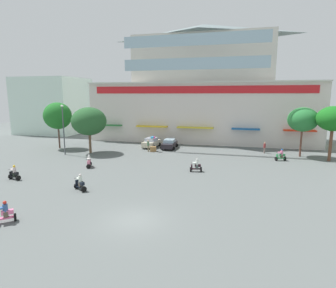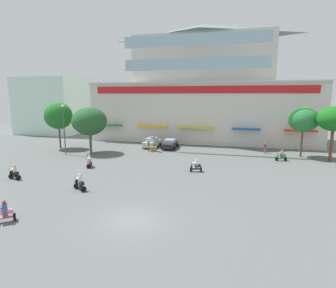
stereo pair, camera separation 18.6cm
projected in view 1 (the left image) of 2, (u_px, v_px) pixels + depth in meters
name	position (u px, v px, depth m)	size (l,w,h in m)	color
ground_plane	(175.00, 171.00, 31.35)	(128.00, 128.00, 0.00)	#585E5D
colonial_building	(202.00, 92.00, 52.25)	(40.16, 17.96, 21.29)	silver
flank_building_left	(54.00, 106.00, 62.62)	(13.31, 11.90, 12.25)	silver
plaza_tree_0	(89.00, 121.00, 40.22)	(4.98, 5.27, 6.76)	brown
plaza_tree_1	(333.00, 119.00, 34.94)	(3.98, 4.26, 7.12)	brown
plaza_tree_2	(58.00, 116.00, 43.65)	(4.45, 4.07, 7.35)	brown
plaza_tree_3	(303.00, 120.00, 37.70)	(3.99, 4.08, 6.84)	brown
parked_car_0	(151.00, 143.00, 45.30)	(2.60, 4.40, 1.58)	beige
parked_car_1	(169.00, 144.00, 44.31)	(2.48, 4.46, 1.50)	black
scooter_rider_0	(89.00, 162.00, 32.78)	(1.07, 1.56, 1.51)	black
scooter_rider_1	(14.00, 174.00, 27.91)	(1.39, 0.79, 1.54)	black
scooter_rider_2	(4.00, 214.00, 18.46)	(1.42, 1.35, 1.53)	black
scooter_rider_3	(196.00, 166.00, 30.87)	(1.41, 0.84, 1.49)	black
scooter_rider_4	(80.00, 183.00, 24.76)	(1.50, 1.18, 1.57)	black
scooter_rider_5	(281.00, 156.00, 36.09)	(1.47, 1.01, 1.58)	black
pedestrian_0	(148.00, 145.00, 41.80)	(0.33, 0.33, 1.77)	#7C7152
pedestrian_1	(265.00, 147.00, 40.62)	(0.35, 0.35, 1.67)	#7F6860
streetlamp_near	(63.00, 126.00, 39.14)	(0.40, 0.40, 7.12)	#474C51
balloon_vendor_cart	(153.00, 145.00, 41.90)	(1.07, 0.92, 2.41)	olive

